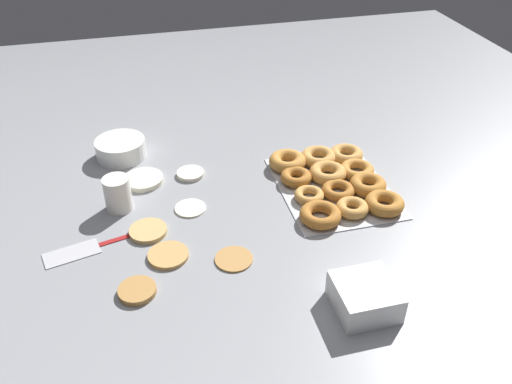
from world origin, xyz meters
name	(u,v)px	position (x,y,z in m)	size (l,w,h in m)	color
ground_plane	(219,214)	(0.00, 0.00, 0.00)	(3.00, 3.00, 0.00)	gray
pancake_0	(144,180)	(0.21, 0.18, 0.01)	(0.11, 0.11, 0.02)	silver
pancake_1	(148,231)	(-0.03, 0.19, 0.01)	(0.10, 0.10, 0.01)	tan
pancake_2	(190,207)	(0.04, 0.07, 0.00)	(0.08, 0.08, 0.01)	silver
pancake_3	(190,173)	(0.21, 0.04, 0.01)	(0.08, 0.08, 0.01)	silver
pancake_4	(137,291)	(-0.24, 0.23, 0.01)	(0.09, 0.09, 0.01)	#B27F42
pancake_5	(235,258)	(-0.19, 0.00, 0.00)	(0.09, 0.09, 0.01)	#B27F42
pancake_6	(168,255)	(-0.14, 0.15, 0.01)	(0.10, 0.10, 0.01)	tan
donut_tray	(333,181)	(0.05, -0.34, 0.02)	(0.39, 0.30, 0.04)	silver
batter_bowl	(121,149)	(0.37, 0.24, 0.03)	(0.15, 0.15, 0.06)	white
container_stack	(365,297)	(-0.41, -0.24, 0.03)	(0.13, 0.13, 0.07)	white
paper_cup	(118,194)	(0.09, 0.25, 0.05)	(0.07, 0.07, 0.10)	white
spatula	(85,249)	(-0.06, 0.35, 0.00)	(0.10, 0.30, 0.01)	maroon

